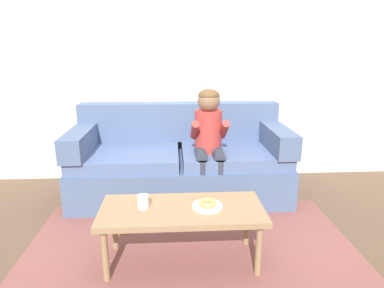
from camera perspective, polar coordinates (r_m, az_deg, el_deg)
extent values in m
plane|color=brown|center=(2.77, -0.33, -15.71)|extent=(10.00, 10.00, 0.00)
cube|color=silver|center=(3.75, -1.53, 15.18)|extent=(8.00, 0.10, 2.80)
cube|color=brown|center=(2.56, -0.02, -18.54)|extent=(2.48, 1.65, 0.01)
cube|color=slate|center=(3.40, -1.99, -5.86)|extent=(2.11, 0.90, 0.38)
cube|color=slate|center=(3.30, -11.21, -2.24)|extent=(1.01, 0.74, 0.12)
cube|color=slate|center=(3.32, 7.13, -1.93)|extent=(1.01, 0.74, 0.12)
cube|color=slate|center=(3.58, -2.21, 3.89)|extent=(2.11, 0.20, 0.41)
cube|color=slate|center=(3.38, -18.43, 0.70)|extent=(0.20, 0.90, 0.22)
cube|color=slate|center=(3.42, 14.13, 1.21)|extent=(0.20, 0.90, 0.22)
cube|color=#937551|center=(2.30, -1.76, -11.35)|extent=(1.11, 0.48, 0.04)
cylinder|color=#937551|center=(2.29, -14.70, -18.09)|extent=(0.04, 0.04, 0.38)
cylinder|color=#937551|center=(2.31, 11.39, -17.51)|extent=(0.04, 0.04, 0.38)
cylinder|color=#937551|center=(2.59, -13.17, -13.66)|extent=(0.04, 0.04, 0.38)
cylinder|color=#937551|center=(2.61, 9.39, -13.20)|extent=(0.04, 0.04, 0.38)
cylinder|color=#AD3833|center=(3.18, 2.80, 2.26)|extent=(0.26, 0.26, 0.40)
sphere|color=#846047|center=(3.10, 2.91, 7.50)|extent=(0.21, 0.21, 0.21)
ellipsoid|color=brown|center=(3.10, 2.92, 8.36)|extent=(0.20, 0.20, 0.12)
cylinder|color=#333847|center=(3.08, 1.56, -1.86)|extent=(0.11, 0.30, 0.11)
cylinder|color=#333847|center=(3.02, 1.77, -6.89)|extent=(0.09, 0.09, 0.44)
cube|color=black|center=(3.08, 1.81, -11.53)|extent=(0.10, 0.20, 0.06)
cylinder|color=#AD3833|center=(3.06, 0.48, 2.40)|extent=(0.07, 0.29, 0.23)
cylinder|color=#333847|center=(3.10, 4.51, -1.80)|extent=(0.11, 0.30, 0.11)
cylinder|color=#333847|center=(3.04, 4.80, -6.80)|extent=(0.09, 0.09, 0.44)
cube|color=black|center=(3.10, 4.82, -11.42)|extent=(0.10, 0.20, 0.06)
cylinder|color=#AD3833|center=(3.09, 5.52, 2.45)|extent=(0.07, 0.29, 0.23)
cylinder|color=white|center=(2.29, 2.63, -10.63)|extent=(0.21, 0.21, 0.01)
torus|color=tan|center=(2.28, 2.64, -10.07)|extent=(0.16, 0.16, 0.04)
cylinder|color=silver|center=(2.29, -8.41, -9.79)|extent=(0.08, 0.08, 0.09)
cube|color=gold|center=(2.88, -11.85, -14.16)|extent=(0.16, 0.09, 0.05)
cylinder|color=gold|center=(2.89, -13.57, -14.12)|extent=(0.06, 0.06, 0.05)
cylinder|color=gold|center=(2.87, -10.12, -14.19)|extent=(0.06, 0.06, 0.05)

